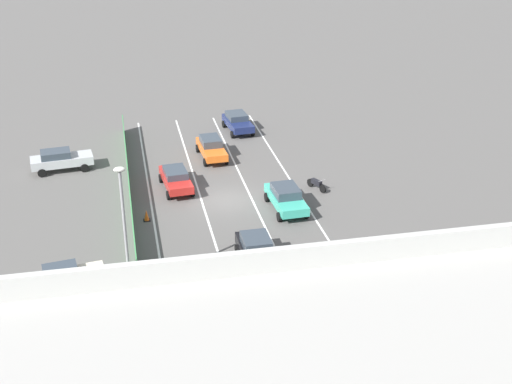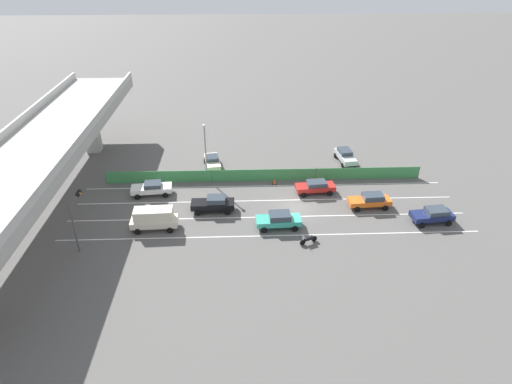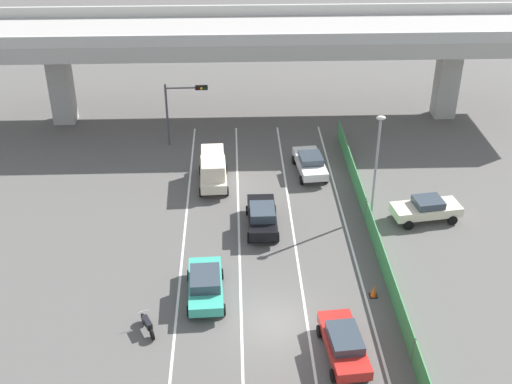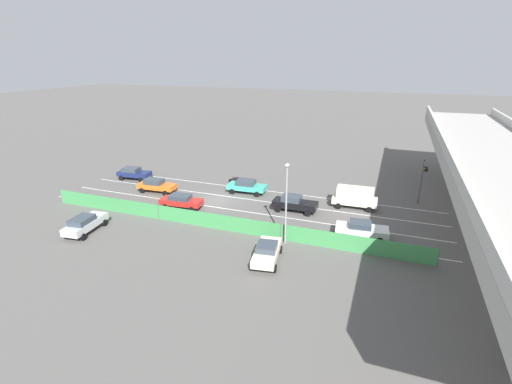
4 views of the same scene
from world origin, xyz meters
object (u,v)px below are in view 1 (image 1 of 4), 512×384
object	(u,v)px
parked_wagon_silver	(60,159)
parked_sedan_cream	(63,279)
car_sedan_black	(257,252)
traffic_light	(458,328)
street_lamp	(124,218)
car_taxi_teal	(286,197)
car_sedan_white	(209,338)
car_taxi_orange	(211,147)
car_sedan_navy	(238,122)
car_sedan_red	(176,178)
motorcycle	(316,184)
traffic_cone	(147,216)
car_van_cream	(344,296)

from	to	relation	value
parked_wagon_silver	parked_sedan_cream	xyz separation A→B (m)	(-1.00, 17.63, -0.05)
car_sedan_black	traffic_light	distance (m)	14.01
car_sedan_black	street_lamp	size ratio (longest dim) A/B	0.64
car_taxi_teal	car_sedan_white	xyz separation A→B (m)	(7.31, 14.15, -0.04)
car_taxi_orange	street_lamp	bearing A→B (deg)	68.62
parked_wagon_silver	car_sedan_black	bearing A→B (deg)	124.80
car_taxi_teal	parked_sedan_cream	xyz separation A→B (m)	(14.24, 7.48, -0.04)
car_taxi_teal	car_sedan_navy	world-z (taller)	car_taxi_teal
car_taxi_teal	car_sedan_red	xyz separation A→B (m)	(6.94, -4.86, -0.04)
street_lamp	motorcycle	bearing A→B (deg)	-142.12
car_sedan_red	street_lamp	xyz separation A→B (m)	(3.80, 12.84, 3.55)
street_lamp	traffic_cone	xyz separation A→B (m)	(-1.39, -8.25, -4.07)
car_taxi_orange	parked_wagon_silver	bearing A→B (deg)	1.28
car_sedan_navy	parked_sedan_cream	bearing A→B (deg)	59.57
car_sedan_white	car_sedan_navy	xyz separation A→B (m)	(-6.98, -30.34, 0.03)
motorcycle	traffic_light	distance (m)	22.23
car_van_cream	street_lamp	bearing A→B (deg)	-24.26
motorcycle	traffic_light	bearing A→B (deg)	88.35
traffic_light	street_lamp	bearing A→B (deg)	-40.98
traffic_light	car_van_cream	bearing A→B (deg)	-69.12
car_van_cream	traffic_light	xyz separation A→B (m)	(-2.51, 6.59, 2.35)
car_sedan_white	street_lamp	distance (m)	7.91
traffic_light	car_sedan_navy	bearing A→B (deg)	-85.74
car_van_cream	parked_wagon_silver	distance (m)	27.38
car_sedan_red	car_van_cream	bearing A→B (deg)	110.98
parked_sedan_cream	parked_wagon_silver	bearing A→B (deg)	-86.75
parked_wagon_silver	traffic_cone	bearing A→B (deg)	120.81
car_taxi_teal	street_lamp	distance (m)	13.83
car_sedan_black	car_sedan_navy	bearing A→B (deg)	-97.68
car_sedan_black	traffic_cone	size ratio (longest dim) A/B	6.34
car_taxi_teal	car_van_cream	distance (m)	12.74
car_taxi_teal	car_sedan_red	size ratio (longest dim) A/B	1.00
car_sedan_white	traffic_light	world-z (taller)	traffic_light
car_sedan_red	traffic_cone	size ratio (longest dim) A/B	6.33
traffic_cone	street_lamp	bearing A→B (deg)	80.40
car_taxi_teal	car_sedan_white	size ratio (longest dim) A/B	0.98
motorcycle	traffic_cone	xyz separation A→B (m)	(12.29, 2.40, -0.11)
car_sedan_navy	car_taxi_orange	distance (m)	6.61
traffic_cone	motorcycle	bearing A→B (deg)	-168.96
car_taxi_teal	car_sedan_red	world-z (taller)	car_taxi_teal
traffic_light	motorcycle	bearing A→B (deg)	-91.65
parked_sedan_cream	motorcycle	bearing A→B (deg)	-149.44
motorcycle	car_taxi_teal	bearing A→B (deg)	42.16
car_sedan_navy	street_lamp	world-z (taller)	street_lamp
parked_wagon_silver	parked_sedan_cream	size ratio (longest dim) A/B	1.02
car_van_cream	traffic_cone	size ratio (longest dim) A/B	6.47
car_taxi_orange	car_sedan_red	bearing A→B (deg)	58.49
parked_sedan_cream	traffic_light	world-z (taller)	traffic_light
car_sedan_red	car_taxi_orange	distance (m)	6.51
motorcycle	traffic_cone	distance (m)	12.53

